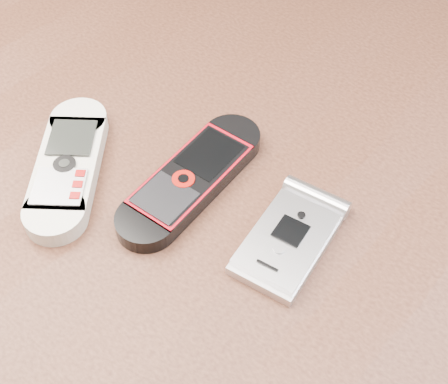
{
  "coord_description": "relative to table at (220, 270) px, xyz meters",
  "views": [
    {
      "loc": [
        0.2,
        -0.23,
        1.12
      ],
      "look_at": [
        0.01,
        0.0,
        0.76
      ],
      "focal_mm": 50.0,
      "sensor_mm": 36.0,
      "label": 1
    }
  ],
  "objects": [
    {
      "name": "nokia_white",
      "position": [
        -0.11,
        -0.06,
        0.11
      ],
      "size": [
        0.12,
        0.14,
        0.02
      ],
      "primitive_type": "cube",
      "rotation": [
        0.0,
        0.0,
        0.66
      ],
      "color": "silver",
      "rests_on": "table"
    },
    {
      "name": "nokia_black_red",
      "position": [
        -0.02,
        -0.0,
        0.11
      ],
      "size": [
        0.05,
        0.15,
        0.02
      ],
      "primitive_type": "cube",
      "rotation": [
        0.0,
        0.0,
        0.06
      ],
      "color": "black",
      "rests_on": "table"
    },
    {
      "name": "motorola_razr",
      "position": [
        0.07,
        -0.0,
        0.11
      ],
      "size": [
        0.07,
        0.11,
        0.02
      ],
      "primitive_type": "cube",
      "rotation": [
        0.0,
        0.0,
        0.14
      ],
      "color": "silver",
      "rests_on": "table"
    },
    {
      "name": "table",
      "position": [
        0.0,
        0.0,
        0.0
      ],
      "size": [
        1.2,
        0.8,
        0.75
      ],
      "color": "black",
      "rests_on": "ground"
    }
  ]
}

